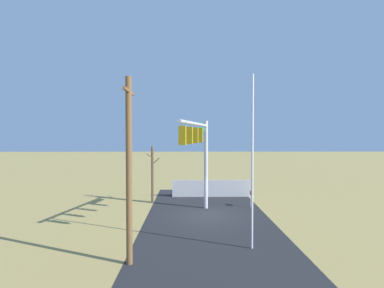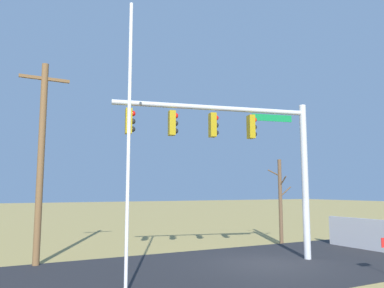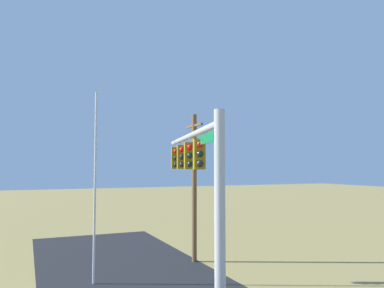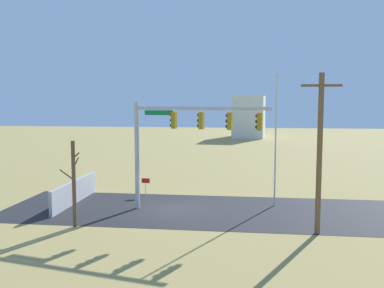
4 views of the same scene
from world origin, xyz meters
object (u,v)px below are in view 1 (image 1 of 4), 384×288
object	(u,v)px
utility_pole	(129,167)
open_sign	(251,195)
bare_tree	(152,174)
flagpole	(252,162)
signal_mast	(199,146)

from	to	relation	value
utility_pole	open_sign	xyz separation A→B (m)	(10.29, -7.17, -3.16)
bare_tree	utility_pole	bearing A→B (deg)	-178.18
flagpole	utility_pole	xyz separation A→B (m)	(-1.72, 5.50, -0.07)
signal_mast	bare_tree	xyz separation A→B (m)	(4.91, 3.58, -2.42)
utility_pole	bare_tree	distance (m)	12.37
signal_mast	open_sign	xyz separation A→B (m)	(2.96, -3.97, -3.81)
bare_tree	open_sign	bearing A→B (deg)	-104.45
signal_mast	utility_pole	xyz separation A→B (m)	(-7.33, 3.19, -0.65)
utility_pole	signal_mast	bearing A→B (deg)	-23.52
flagpole	signal_mast	bearing A→B (deg)	22.32
bare_tree	open_sign	distance (m)	7.92
signal_mast	bare_tree	distance (m)	6.54
signal_mast	utility_pole	world-z (taller)	utility_pole
flagpole	bare_tree	distance (m)	12.19
utility_pole	open_sign	world-z (taller)	utility_pole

